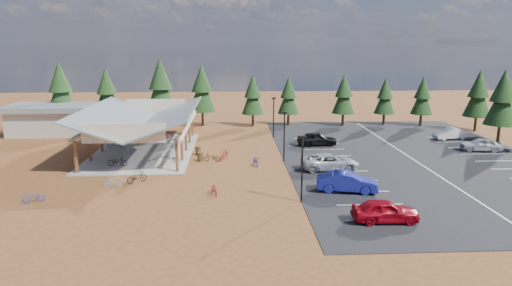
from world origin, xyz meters
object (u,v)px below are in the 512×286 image
bike_4 (170,158)px  car_8 (481,144)px  lamp_post_1 (284,133)px  bike_5 (171,150)px  bike_10 (34,197)px  bike_16 (212,157)px  car_1 (347,182)px  bike_3 (145,139)px  bike_7 (169,136)px  car_9 (450,134)px  bike_14 (256,161)px  bike_6 (166,144)px  bike_15 (224,155)px  bike_0 (117,161)px  car_0 (385,211)px  bike_pavilion (143,118)px  lamp_post_2 (274,115)px  lamp_post_0 (302,164)px  bike_2 (115,143)px  car_4 (317,139)px  bike_1 (125,148)px  bike_12 (137,177)px  trash_bin_0 (200,157)px  bike_13 (114,182)px  outbuilding (52,119)px  trash_bin_1 (198,151)px  bike_11 (214,190)px  car_2 (330,162)px

bike_4 → car_8: bearing=-74.3°
lamp_post_1 → car_8: 22.80m
bike_5 → bike_10: bearing=145.7°
bike_16 → car_1: size_ratio=0.35×
bike_3 → bike_4: size_ratio=1.09×
lamp_post_1 → bike_7: (-12.99, 10.67, -2.34)m
car_9 → bike_5: bearing=-87.6°
bike_14 → car_9: 27.34m
bike_6 → bike_15: 8.80m
bike_10 → car_1: car_1 is taller
bike_15 → car_1: 14.92m
bike_0 → bike_3: bearing=-3.7°
bike_3 → bike_10: 21.03m
car_0 → bike_7: bearing=35.0°
lamp_post_1 → bike_3: size_ratio=3.12×
bike_pavilion → lamp_post_2: lamp_post_2 is taller
lamp_post_0 → bike_2: lamp_post_0 is taller
bike_14 → car_4: 11.41m
bike_1 → bike_3: size_ratio=1.03×
bike_15 → car_0: car_0 is taller
bike_12 → lamp_post_0: bearing=-153.9°
bike_7 → bike_0: bearing=-176.8°
lamp_post_0 → bike_10: 20.49m
bike_4 → bike_0: bearing=114.5°
trash_bin_0 → car_0: size_ratio=0.20×
bike_1 → car_0: size_ratio=0.38×
bike_13 → car_9: (37.21, 17.47, 0.24)m
car_1 → bike_6: bearing=57.2°
car_1 → car_4: 16.99m
bike_10 → car_1: 24.38m
lamp_post_0 → car_9: bearing=44.7°
lamp_post_0 → car_0: lamp_post_0 is taller
outbuilding → car_1: bearing=-38.1°
trash_bin_1 → bike_2: 10.52m
outbuilding → bike_4: 23.72m
bike_16 → car_4: (12.05, 6.70, 0.37)m
bike_pavilion → car_8: bike_pavilion is taller
lamp_post_2 → lamp_post_0: bearing=-90.0°
bike_13 → car_9: car_9 is taller
outbuilding → bike_5: bearing=-36.4°
bike_11 → lamp_post_1: bearing=37.1°
car_2 → lamp_post_2: bearing=10.4°
bike_2 → trash_bin_0: bearing=-140.6°
bike_pavilion → car_1: size_ratio=3.97×
bike_5 → bike_7: (-1.15, 7.33, 0.07)m
bike_12 → car_1: 17.86m
bike_0 → bike_13: bike_0 is taller
bike_pavilion → bike_5: bike_pavilion is taller
bike_0 → car_0: car_0 is taller
lamp_post_2 → car_0: 28.81m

